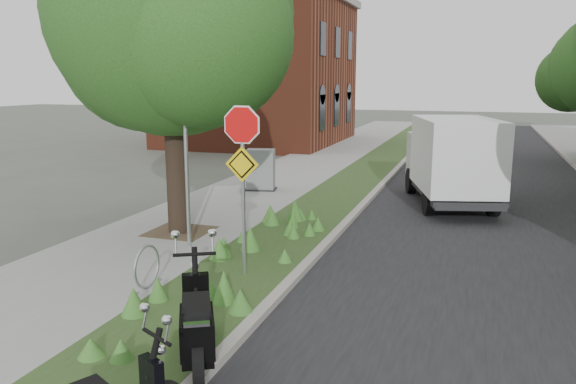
% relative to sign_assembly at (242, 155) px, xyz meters
% --- Properties ---
extents(ground, '(120.00, 120.00, 0.00)m').
position_rel_sign_assembly_xyz_m(ground, '(1.40, -0.58, -2.33)').
color(ground, '#4C5147').
rests_on(ground, ground).
extents(sidewalk_near, '(3.50, 60.00, 0.12)m').
position_rel_sign_assembly_xyz_m(sidewalk_near, '(-2.85, 9.42, -2.27)').
color(sidewalk_near, gray).
rests_on(sidewalk_near, ground).
extents(verge, '(2.00, 60.00, 0.12)m').
position_rel_sign_assembly_xyz_m(verge, '(-0.10, 9.42, -2.27)').
color(verge, '#2C401B').
rests_on(verge, ground).
extents(kerb_near, '(0.20, 60.00, 0.13)m').
position_rel_sign_assembly_xyz_m(kerb_near, '(0.90, 9.42, -2.26)').
color(kerb_near, '#9E9991').
rests_on(kerb_near, ground).
extents(road, '(7.00, 60.00, 0.01)m').
position_rel_sign_assembly_xyz_m(road, '(4.40, 9.42, -2.32)').
color(road, black).
rests_on(road, ground).
extents(street_tree_main, '(6.21, 5.54, 7.66)m').
position_rel_sign_assembly_xyz_m(street_tree_main, '(-2.68, 2.28, 2.48)').
color(street_tree_main, black).
rests_on(street_tree_main, ground).
extents(bare_post, '(0.08, 0.08, 4.00)m').
position_rel_sign_assembly_xyz_m(bare_post, '(-1.80, 1.22, -0.21)').
color(bare_post, '#A5A8AD').
rests_on(bare_post, ground).
extents(bike_hoop, '(0.06, 0.78, 0.77)m').
position_rel_sign_assembly_xyz_m(bike_hoop, '(-1.30, -1.18, -1.83)').
color(bike_hoop, '#A5A8AD').
rests_on(bike_hoop, ground).
extents(sign_assembly, '(0.94, 0.08, 3.22)m').
position_rel_sign_assembly_xyz_m(sign_assembly, '(0.00, 0.00, 0.00)').
color(sign_assembly, '#A5A8AD').
rests_on(sign_assembly, ground).
extents(brick_building, '(9.40, 10.40, 8.30)m').
position_rel_sign_assembly_xyz_m(brick_building, '(-8.10, 21.42, 1.88)').
color(brick_building, maroon).
rests_on(brick_building, ground).
extents(scooter_near, '(1.09, 1.79, 0.94)m').
position_rel_sign_assembly_xyz_m(scooter_near, '(0.80, -3.34, -1.75)').
color(scooter_near, black).
rests_on(scooter_near, ground).
extents(box_truck, '(3.10, 5.18, 2.20)m').
position_rel_sign_assembly_xyz_m(box_truck, '(3.26, 7.75, -0.89)').
color(box_truck, '#262628').
rests_on(box_truck, ground).
extents(utility_cabinet, '(1.11, 0.86, 1.32)m').
position_rel_sign_assembly_xyz_m(utility_cabinet, '(-2.66, 7.61, -1.57)').
color(utility_cabinet, '#262628').
rests_on(utility_cabinet, ground).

